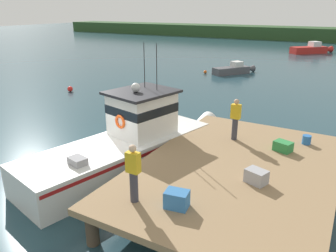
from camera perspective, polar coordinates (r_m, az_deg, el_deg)
The scene contains 14 objects.
ground_plane at distance 13.68m, azimuth -8.15°, elevation -6.89°, with size 200.00×200.00×0.00m, color #23424C.
dock at distance 11.17m, azimuth 11.70°, elevation -7.38°, with size 6.00×9.00×1.20m.
main_fishing_boat at distance 13.31m, azimuth -6.35°, elevation -2.80°, with size 4.35×9.95×4.80m.
crate_stack_near_edge at distance 10.17m, azimuth 14.95°, elevation -8.38°, with size 0.60×0.44×0.42m, color #9E9EA3.
crate_stack_mid_dock at distance 12.61m, azimuth 19.16°, elevation -3.32°, with size 0.60×0.44×0.36m, color #2D8442.
crate_single_far at distance 8.73m, azimuth 1.52°, elevation -12.48°, with size 0.60×0.44×0.46m, color #3370B2.
bait_bucket at distance 13.57m, azimuth 22.72°, elevation -2.19°, with size 0.32×0.32×0.34m, color #2866B2.
deckhand_by_the_boat at distance 8.71m, azimuth -5.96°, elevation -7.90°, with size 0.36×0.22×1.63m.
deckhand_further_back at distance 12.98m, azimuth 11.51°, elevation 1.27°, with size 0.36×0.22×1.63m.
moored_boat_mid_harbor at distance 51.53m, azimuth 23.43°, elevation 12.01°, with size 5.33×5.36×1.60m.
moored_boat_outer_mooring at distance 33.15m, azimuth 11.25°, elevation 9.50°, with size 3.32×4.27×1.16m.
mooring_buoy_outer at distance 26.53m, azimuth -16.48°, elevation 6.13°, with size 0.41×0.41×0.41m, color red.
mooring_buoy_inshore at distance 32.85m, azimuth 6.42°, elevation 9.24°, with size 0.32×0.32×0.32m, color #EA5B19.
far_shoreline at distance 72.13m, azimuth 24.28°, elevation 14.20°, with size 120.00×8.00×2.40m, color #284723.
Camera 1 is at (7.66, -9.56, 6.09)m, focal length 35.45 mm.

